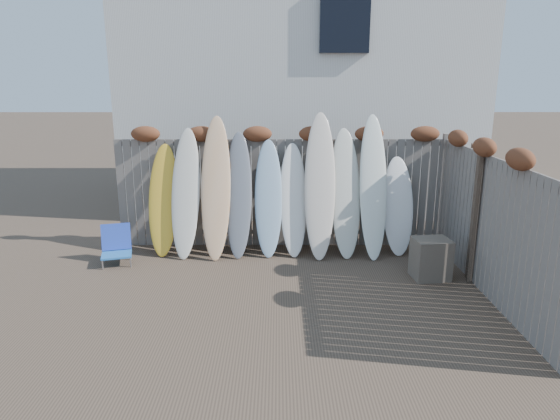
{
  "coord_description": "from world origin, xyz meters",
  "views": [
    {
      "loc": [
        -0.02,
        -6.59,
        3.07
      ],
      "look_at": [
        0.0,
        1.2,
        1.0
      ],
      "focal_mm": 32.0,
      "sensor_mm": 36.0,
      "label": 1
    }
  ],
  "objects_px": {
    "beach_chair": "(116,246)",
    "lattice_panel": "(471,210)",
    "wooden_crate": "(431,259)",
    "surfboard_0": "(164,200)"
  },
  "relations": [
    {
      "from": "beach_chair",
      "to": "wooden_crate",
      "type": "height_order",
      "value": "beach_chair"
    },
    {
      "from": "beach_chair",
      "to": "wooden_crate",
      "type": "bearing_deg",
      "value": -7.75
    },
    {
      "from": "wooden_crate",
      "to": "surfboard_0",
      "type": "relative_size",
      "value": 0.32
    },
    {
      "from": "beach_chair",
      "to": "wooden_crate",
      "type": "relative_size",
      "value": 1.01
    },
    {
      "from": "lattice_panel",
      "to": "wooden_crate",
      "type": "bearing_deg",
      "value": -133.55
    },
    {
      "from": "wooden_crate",
      "to": "beach_chair",
      "type": "bearing_deg",
      "value": 172.25
    },
    {
      "from": "surfboard_0",
      "to": "wooden_crate",
      "type": "bearing_deg",
      "value": -12.58
    },
    {
      "from": "lattice_panel",
      "to": "beach_chair",
      "type": "bearing_deg",
      "value": -167.15
    },
    {
      "from": "surfboard_0",
      "to": "beach_chair",
      "type": "bearing_deg",
      "value": -141.11
    },
    {
      "from": "beach_chair",
      "to": "lattice_panel",
      "type": "distance_m",
      "value": 5.94
    }
  ]
}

